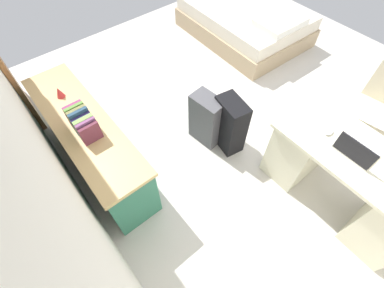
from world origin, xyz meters
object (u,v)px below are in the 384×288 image
(desk, at_px, (344,178))
(computer_mouse, at_px, (329,132))
(laptop, at_px, (355,151))
(figurine_small, at_px, (59,92))
(suitcase_spare_grey, at_px, (207,120))
(credenza, at_px, (92,144))
(bed, at_px, (245,21))
(suitcase_black, at_px, (230,125))
(office_chair, at_px, (373,113))

(desk, xyz_separation_m, computer_mouse, (0.33, 0.01, 0.38))
(laptop, height_order, figurine_small, laptop)
(suitcase_spare_grey, relative_size, computer_mouse, 6.38)
(credenza, xyz_separation_m, figurine_small, (0.42, 0.00, 0.42))
(desk, bearing_deg, suitcase_spare_grey, 18.62)
(bed, relative_size, laptop, 6.22)
(desk, bearing_deg, credenza, 41.20)
(suitcase_black, distance_m, figurine_small, 1.76)
(laptop, bearing_deg, office_chair, -79.57)
(bed, bearing_deg, laptop, 149.89)
(office_chair, height_order, credenza, office_chair)
(office_chair, relative_size, suitcase_spare_grey, 1.47)
(credenza, xyz_separation_m, suitcase_spare_grey, (-0.46, -1.16, -0.04))
(suitcase_spare_grey, distance_m, laptop, 1.47)
(office_chair, distance_m, computer_mouse, 1.02)
(desk, relative_size, suitcase_spare_grey, 2.27)
(desk, height_order, bed, desk)
(figurine_small, bearing_deg, office_chair, -128.08)
(bed, height_order, suitcase_black, suitcase_black)
(credenza, xyz_separation_m, suitcase_black, (-0.69, -1.30, -0.03))
(bed, height_order, computer_mouse, computer_mouse)
(suitcase_black, bearing_deg, suitcase_spare_grey, 40.99)
(office_chair, relative_size, computer_mouse, 9.40)
(laptop, distance_m, figurine_small, 2.71)
(suitcase_black, distance_m, laptop, 1.23)
(desk, xyz_separation_m, office_chair, (0.26, -0.95, 0.02))
(suitcase_black, xyz_separation_m, figurine_small, (1.11, 1.30, 0.44))
(office_chair, height_order, bed, office_chair)
(office_chair, relative_size, figurine_small, 8.55)
(bed, xyz_separation_m, suitcase_spare_grey, (-1.24, 1.90, 0.08))
(suitcase_black, bearing_deg, figurine_small, 59.47)
(desk, distance_m, computer_mouse, 0.50)
(suitcase_black, relative_size, computer_mouse, 6.71)
(laptop, distance_m, computer_mouse, 0.27)
(office_chair, bearing_deg, suitcase_black, 54.52)
(office_chair, bearing_deg, figurine_small, 51.92)
(credenza, relative_size, laptop, 5.77)
(suitcase_spare_grey, bearing_deg, suitcase_black, -155.64)
(laptop, bearing_deg, desk, -143.46)
(bed, relative_size, computer_mouse, 19.41)
(computer_mouse, bearing_deg, suitcase_spare_grey, 23.91)
(suitcase_spare_grey, bearing_deg, laptop, -169.24)
(desk, bearing_deg, figurine_small, 35.60)
(credenza, bearing_deg, bed, -75.77)
(suitcase_spare_grey, xyz_separation_m, computer_mouse, (-1.07, -0.46, 0.45))
(desk, xyz_separation_m, credenza, (1.86, 1.63, -0.03))
(credenza, bearing_deg, figurine_small, 0.21)
(credenza, height_order, suitcase_spare_grey, credenza)
(laptop, relative_size, computer_mouse, 3.12)
(suitcase_black, height_order, laptop, laptop)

